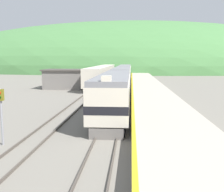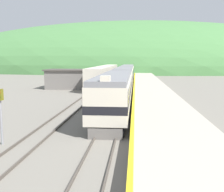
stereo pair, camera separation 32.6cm
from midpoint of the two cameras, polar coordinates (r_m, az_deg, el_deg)
track_main at (r=67.85m, az=3.55°, el=3.50°), size 1.52×180.00×0.16m
track_siding at (r=68.14m, az=-0.41°, el=3.53°), size 1.52×180.00×0.16m
platform at (r=47.95m, az=8.27°, el=2.06°), size 5.59×140.00×0.96m
distant_hills at (r=133.66m, az=4.32°, el=5.64°), size 210.72×94.82×47.27m
station_shed at (r=49.12m, az=-9.57°, el=3.72°), size 7.39×5.57×3.55m
express_train_lead_car at (r=26.34m, az=1.12°, el=0.99°), size 3.03×19.07×4.26m
carriage_second at (r=46.72m, az=2.86°, el=4.01°), size 3.02×19.69×3.90m
carriage_third at (r=67.24m, az=3.55°, el=5.21°), size 3.02×19.69×3.90m
siding_train at (r=58.25m, az=-1.34°, el=4.68°), size 2.90×35.86×3.89m
signal_post_siding at (r=17.57m, az=-22.71°, el=-1.67°), size 0.36×0.42×3.58m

